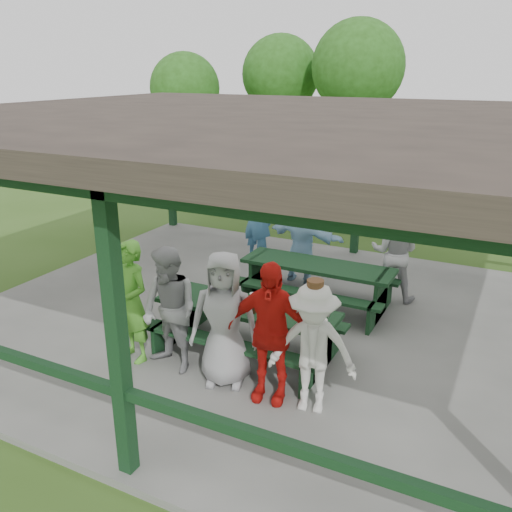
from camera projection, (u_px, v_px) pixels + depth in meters
The scene contains 19 objects.
ground at pixel (283, 326), 8.72m from camera, with size 90.00×90.00×0.00m, color #315119.
concrete_slab at pixel (283, 323), 8.70m from camera, with size 10.00×8.00×0.10m, color #60605B.
pavilion_structure at pixel (286, 125), 7.67m from camera, with size 10.60×8.60×3.24m.
picnic_table_near at pixel (247, 323), 7.53m from camera, with size 2.57×1.39×0.75m.
picnic_table_far at pixel (317, 279), 9.09m from camera, with size 2.53×1.39×0.75m.
table_setting at pixel (256, 304), 7.40m from camera, with size 2.38×0.45×0.10m.
contestant_green at pixel (132, 302), 7.30m from camera, with size 0.62×0.41×1.71m, color #4C9C2A.
contestant_grey_left at pixel (170, 311), 7.04m from camera, with size 0.83×0.64×1.70m, color gray.
contestant_grey_mid at pixel (224, 319), 6.72m from camera, with size 0.86×0.56×1.76m, color gray.
contestant_red at pixel (269, 332), 6.39m from camera, with size 1.04×0.43×1.77m, color red.
contestant_white_fedora at pixel (313, 349), 6.19m from camera, with size 1.12×0.77×1.64m.
spectator_lblue at pixel (302, 239), 10.04m from camera, with size 1.54×0.49×1.66m, color #90BEDF.
spectator_blue at pixel (257, 216), 11.00m from camera, with size 0.72×0.47×1.98m, color teal.
spectator_grey at pixel (395, 252), 9.25m from camera, with size 0.83×0.64×1.70m, color #949496.
pickup_truck at pixel (460, 188), 15.23m from camera, with size 2.39×5.19×1.44m, color silver.
farm_trailer at pixel (313, 186), 15.48m from camera, with size 4.17×2.59×1.45m.
tree_far_left at pixel (281, 74), 24.02m from camera, with size 3.42×3.42×5.35m.
tree_left at pixel (358, 67), 21.64m from camera, with size 3.72×3.72×5.81m.
tree_edge_left at pixel (185, 88), 22.71m from camera, with size 2.92×2.92×4.57m.
Camera 1 is at (3.16, -7.20, 3.95)m, focal length 38.00 mm.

